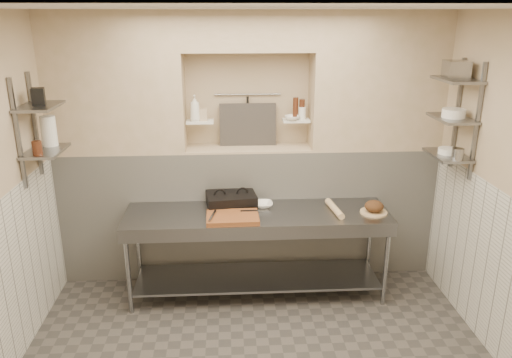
{
  "coord_description": "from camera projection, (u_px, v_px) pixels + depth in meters",
  "views": [
    {
      "loc": [
        -0.22,
        -3.34,
        2.78
      ],
      "look_at": [
        0.03,
        0.9,
        1.35
      ],
      "focal_mm": 35.0,
      "sensor_mm": 36.0,
      "label": 1
    }
  ],
  "objects": [
    {
      "name": "ceiling",
      "position": [
        260.0,
        0.0,
        3.15
      ],
      "size": [
        4.0,
        3.9,
        0.1
      ],
      "primitive_type": "cube",
      "color": "silver",
      "rests_on": "ground"
    },
    {
      "name": "wall_back",
      "position": [
        247.0,
        143.0,
        5.5
      ],
      "size": [
        4.0,
        0.1,
        2.8
      ],
      "primitive_type": "cube",
      "color": "tan",
      "rests_on": "ground"
    },
    {
      "name": "backwall_lower",
      "position": [
        249.0,
        210.0,
        5.49
      ],
      "size": [
        4.0,
        0.4,
        1.4
      ],
      "primitive_type": "cube",
      "color": "silver",
      "rests_on": "floor"
    },
    {
      "name": "alcove_sill",
      "position": [
        248.0,
        148.0,
        5.26
      ],
      "size": [
        1.3,
        0.4,
        0.02
      ],
      "primitive_type": "cube",
      "color": "tan",
      "rests_on": "backwall_lower"
    },
    {
      "name": "backwall_pillar_left",
      "position": [
        115.0,
        83.0,
        4.97
      ],
      "size": [
        1.35,
        0.4,
        1.4
      ],
      "primitive_type": "cube",
      "color": "tan",
      "rests_on": "backwall_lower"
    },
    {
      "name": "backwall_pillar_right",
      "position": [
        377.0,
        81.0,
        5.12
      ],
      "size": [
        1.35,
        0.4,
        1.4
      ],
      "primitive_type": "cube",
      "color": "tan",
      "rests_on": "backwall_lower"
    },
    {
      "name": "backwall_header",
      "position": [
        248.0,
        31.0,
        4.88
      ],
      "size": [
        1.3,
        0.4,
        0.4
      ],
      "primitive_type": "cube",
      "color": "tan",
      "rests_on": "backwall_lower"
    },
    {
      "name": "wainscot_right",
      "position": [
        510.0,
        288.0,
        3.95
      ],
      "size": [
        0.02,
        3.9,
        1.4
      ],
      "primitive_type": "cube",
      "color": "silver",
      "rests_on": "floor"
    },
    {
      "name": "alcove_shelf_left",
      "position": [
        200.0,
        122.0,
        5.14
      ],
      "size": [
        0.28,
        0.16,
        0.02
      ],
      "primitive_type": "cube",
      "color": "white",
      "rests_on": "backwall_lower"
    },
    {
      "name": "alcove_shelf_right",
      "position": [
        296.0,
        120.0,
        5.2
      ],
      "size": [
        0.28,
        0.16,
        0.02
      ],
      "primitive_type": "cube",
      "color": "white",
      "rests_on": "backwall_lower"
    },
    {
      "name": "utensil_rail",
      "position": [
        247.0,
        94.0,
        5.25
      ],
      "size": [
        0.7,
        0.02,
        0.02
      ],
      "primitive_type": "cylinder",
      "rotation": [
        0.0,
        1.57,
        0.0
      ],
      "color": "gray",
      "rests_on": "wall_back"
    },
    {
      "name": "hanging_steel",
      "position": [
        248.0,
        111.0,
        5.29
      ],
      "size": [
        0.02,
        0.02,
        0.3
      ],
      "primitive_type": "cylinder",
      "color": "black",
      "rests_on": "utensil_rail"
    },
    {
      "name": "splash_panel",
      "position": [
        248.0,
        125.0,
        5.28
      ],
      "size": [
        0.6,
        0.08,
        0.45
      ],
      "primitive_type": "cube",
      "rotation": [
        -0.14,
        0.0,
        0.0
      ],
      "color": "#383330",
      "rests_on": "alcove_sill"
    },
    {
      "name": "shelf_rail_left_a",
      "position": [
        35.0,
        124.0,
        4.55
      ],
      "size": [
        0.03,
        0.03,
        0.95
      ],
      "primitive_type": "cube",
      "color": "slate",
      "rests_on": "wall_left"
    },
    {
      "name": "shelf_rail_left_b",
      "position": [
        18.0,
        135.0,
        4.17
      ],
      "size": [
        0.03,
        0.03,
        0.95
      ],
      "primitive_type": "cube",
      "color": "slate",
      "rests_on": "wall_left"
    },
    {
      "name": "wall_shelf_left_lower",
      "position": [
        46.0,
        151.0,
        4.44
      ],
      "size": [
        0.3,
        0.5,
        0.02
      ],
      "primitive_type": "cube",
      "color": "slate",
      "rests_on": "wall_left"
    },
    {
      "name": "wall_shelf_left_upper",
      "position": [
        39.0,
        106.0,
        4.31
      ],
      "size": [
        0.3,
        0.5,
        0.03
      ],
      "primitive_type": "cube",
      "color": "slate",
      "rests_on": "wall_left"
    },
    {
      "name": "shelf_rail_right_a",
      "position": [
        457.0,
        114.0,
        4.76
      ],
      "size": [
        0.03,
        0.03,
        1.05
      ],
      "primitive_type": "cube",
      "color": "slate",
      "rests_on": "wall_right"
    },
    {
      "name": "shelf_rail_right_b",
      "position": [
        477.0,
        123.0,
        4.38
      ],
      "size": [
        0.03,
        0.03,
        1.05
      ],
      "primitive_type": "cube",
      "color": "slate",
      "rests_on": "wall_right"
    },
    {
      "name": "wall_shelf_right_lower",
      "position": [
        448.0,
        155.0,
        4.68
      ],
      "size": [
        0.3,
        0.5,
        0.02
      ],
      "primitive_type": "cube",
      "color": "slate",
      "rests_on": "wall_right"
    },
    {
      "name": "wall_shelf_right_mid",
      "position": [
        452.0,
        118.0,
        4.56
      ],
      "size": [
        0.3,
        0.5,
        0.02
      ],
      "primitive_type": "cube",
      "color": "slate",
      "rests_on": "wall_right"
    },
    {
      "name": "wall_shelf_right_upper",
      "position": [
        457.0,
        80.0,
        4.45
      ],
      "size": [
        0.3,
        0.5,
        0.03
      ],
      "primitive_type": "cube",
      "color": "slate",
      "rests_on": "wall_right"
    },
    {
      "name": "prep_table",
      "position": [
        257.0,
        237.0,
        4.97
      ],
      "size": [
        2.6,
        0.7,
        0.9
      ],
      "color": "gray",
      "rests_on": "floor"
    },
    {
      "name": "panini_press",
      "position": [
        231.0,
        200.0,
        5.05
      ],
      "size": [
        0.53,
        0.41,
        0.13
      ],
      "rotation": [
        0.0,
        0.0,
        0.13
      ],
      "color": "black",
      "rests_on": "prep_table"
    },
    {
      "name": "cutting_board",
      "position": [
        233.0,
        217.0,
        4.73
      ],
      "size": [
        0.5,
        0.36,
        0.04
      ],
      "primitive_type": "cube",
      "rotation": [
        0.0,
        0.0,
        0.02
      ],
      "color": "brown",
      "rests_on": "prep_table"
    },
    {
      "name": "knife_blade",
      "position": [
        255.0,
        211.0,
        4.83
      ],
      "size": [
        0.28,
        0.04,
        0.01
      ],
      "primitive_type": "cube",
      "rotation": [
        0.0,
        0.0,
        0.02
      ],
      "color": "gray",
      "rests_on": "cutting_board"
    },
    {
      "name": "tongs",
      "position": [
        212.0,
        216.0,
        4.69
      ],
      "size": [
        0.07,
        0.24,
        0.02
      ],
      "primitive_type": "cylinder",
      "rotation": [
        1.57,
        0.0,
        -0.21
      ],
      "color": "gray",
      "rests_on": "cutting_board"
    },
    {
      "name": "mixing_bowl",
      "position": [
        263.0,
        205.0,
        5.04
      ],
      "size": [
        0.21,
        0.21,
        0.05
      ],
      "primitive_type": "imported",
      "rotation": [
        0.0,
        0.0,
        0.06
      ],
      "color": "white",
      "rests_on": "prep_table"
    },
    {
      "name": "rolling_pin",
      "position": [
        335.0,
        209.0,
        4.92
      ],
      "size": [
        0.11,
        0.43,
        0.06
      ],
      "primitive_type": "cylinder",
      "rotation": [
        1.57,
        0.0,
        0.11
      ],
      "color": "tan",
      "rests_on": "prep_table"
    },
    {
      "name": "bread_board",
      "position": [
        374.0,
        212.0,
        4.9
      ],
      "size": [
        0.27,
        0.27,
        0.02
      ],
      "primitive_type": "cylinder",
      "color": "tan",
      "rests_on": "prep_table"
    },
    {
      "name": "bread_loaf",
      "position": [
        374.0,
        206.0,
        4.88
      ],
      "size": [
        0.18,
        0.18,
        0.11
      ],
      "primitive_type": "ellipsoid",
      "color": "#4C2D19",
      "rests_on": "bread_board"
    },
    {
      "name": "bottle_soap",
      "position": [
        195.0,
        108.0,
        5.07
      ],
      "size": [
        0.1,
        0.11,
        0.27
      ],
      "primitive_type": "imported",
      "rotation": [
        0.0,
        0.0,
        0.02
      ],
      "color": "white",
      "rests_on": "alcove_shelf_left"
    },
    {
      "name": "jar_alcove",
      "position": [
        203.0,
        115.0,
        5.11
      ],
      "size": [
        0.08,
        0.08,
        0.12
      ],
      "primitive_type": "cube",
      "color": "tan",
      "rests_on": "alcove_shelf_left"
    },
    {
      "name": "bowl_alcove",
      "position": [
        292.0,
        118.0,
        5.14
      ],
      "size": [
        0.18,
        0.18,
        0.05
      ],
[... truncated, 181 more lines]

